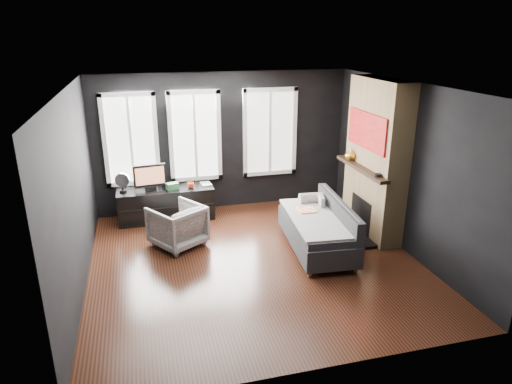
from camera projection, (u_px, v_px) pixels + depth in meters
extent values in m
plane|color=black|center=(255.00, 262.00, 7.16)|extent=(5.00, 5.00, 0.00)
plane|color=white|center=(254.00, 87.00, 6.25)|extent=(5.00, 5.00, 0.00)
cube|color=black|center=(223.00, 142.00, 8.98)|extent=(5.00, 0.02, 2.70)
cube|color=black|center=(74.00, 195.00, 6.11)|extent=(0.02, 5.00, 2.70)
cube|color=black|center=(406.00, 168.00, 7.30)|extent=(0.02, 5.00, 2.70)
cube|color=gray|center=(321.00, 204.00, 7.87)|extent=(0.12, 0.30, 0.30)
imported|color=silver|center=(177.00, 224.00, 7.58)|extent=(1.03, 1.01, 0.78)
imported|color=red|center=(191.00, 184.00, 8.61)|extent=(0.15, 0.12, 0.13)
imported|color=beige|center=(201.00, 179.00, 8.76)|extent=(0.18, 0.04, 0.25)
cube|color=#2D683D|center=(172.00, 186.00, 8.53)|extent=(0.25, 0.20, 0.12)
imported|color=yellow|center=(351.00, 154.00, 8.15)|extent=(0.21, 0.22, 0.20)
cylinder|color=black|center=(378.00, 175.00, 7.27)|extent=(0.12, 0.12, 0.04)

